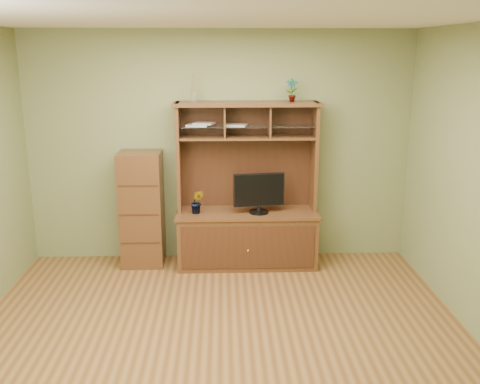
{
  "coord_description": "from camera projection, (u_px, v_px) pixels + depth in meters",
  "views": [
    {
      "loc": [
        0.03,
        -4.22,
        2.47
      ],
      "look_at": [
        0.21,
        1.2,
        1.02
      ],
      "focal_mm": 40.0,
      "sensor_mm": 36.0,
      "label": 1
    }
  ],
  "objects": [
    {
      "name": "room",
      "position": [
        219.0,
        191.0,
        4.36
      ],
      "size": [
        4.54,
        4.04,
        2.74
      ],
      "color": "brown",
      "rests_on": "ground"
    },
    {
      "name": "top_plant",
      "position": [
        292.0,
        90.0,
        5.96
      ],
      "size": [
        0.14,
        0.09,
        0.26
      ],
      "primitive_type": "imported",
      "rotation": [
        0.0,
        0.0,
        -0.01
      ],
      "color": "#2E6C26",
      "rests_on": "media_hutch"
    },
    {
      "name": "reed_diffuser",
      "position": [
        193.0,
        91.0,
        5.92
      ],
      "size": [
        0.06,
        0.06,
        0.32
      ],
      "color": "silver",
      "rests_on": "media_hutch"
    },
    {
      "name": "orchid_plant",
      "position": [
        197.0,
        202.0,
        6.09
      ],
      "size": [
        0.17,
        0.14,
        0.28
      ],
      "primitive_type": "imported",
      "rotation": [
        0.0,
        0.0,
        -0.12
      ],
      "color": "#2E511C",
      "rests_on": "media_hutch"
    },
    {
      "name": "magazines",
      "position": [
        212.0,
        125.0,
        6.03
      ],
      "size": [
        0.7,
        0.23,
        0.04
      ],
      "color": "#ABABB0",
      "rests_on": "media_hutch"
    },
    {
      "name": "monitor",
      "position": [
        259.0,
        192.0,
        6.08
      ],
      "size": [
        0.58,
        0.23,
        0.46
      ],
      "rotation": [
        0.0,
        0.0,
        0.14
      ],
      "color": "black",
      "rests_on": "media_hutch"
    },
    {
      "name": "side_cabinet",
      "position": [
        142.0,
        209.0,
        6.21
      ],
      "size": [
        0.48,
        0.44,
        1.34
      ],
      "color": "#472914",
      "rests_on": "room"
    },
    {
      "name": "media_hutch",
      "position": [
        247.0,
        221.0,
        6.26
      ],
      "size": [
        1.66,
        0.61,
        1.9
      ],
      "color": "#472914",
      "rests_on": "room"
    }
  ]
}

